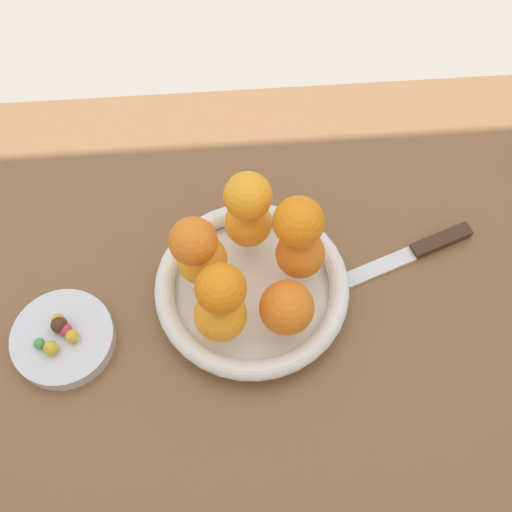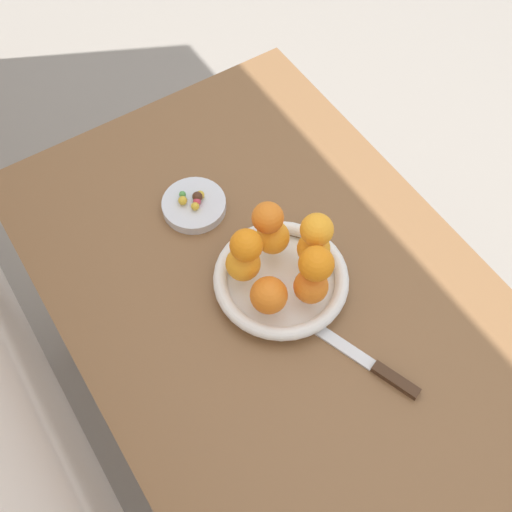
{
  "view_description": "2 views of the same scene",
  "coord_description": "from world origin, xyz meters",
  "px_view_note": "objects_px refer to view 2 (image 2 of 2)",
  "views": [
    {
      "loc": [
        0.01,
        0.35,
        1.52
      ],
      "look_at": [
        -0.01,
        -0.02,
        0.83
      ],
      "focal_mm": 45.0,
      "sensor_mm": 36.0,
      "label": 1
    },
    {
      "loc": [
        -0.48,
        0.35,
        1.81
      ],
      "look_at": [
        0.02,
        0.02,
        0.83
      ],
      "focal_mm": 45.0,
      "sensor_mm": 36.0,
      "label": 2
    }
  ],
  "objects_px": {
    "orange_3": "(273,237)",
    "orange_4": "(243,264)",
    "candy_dish": "(194,205)",
    "candy_ball_2": "(197,197)",
    "fruit_bowl": "(281,280)",
    "candy_ball_1": "(200,195)",
    "orange_5": "(317,230)",
    "orange_6": "(316,264)",
    "candy_ball_3": "(183,201)",
    "orange_8": "(246,245)",
    "orange_2": "(314,249)",
    "orange_7": "(268,218)",
    "knife": "(366,361)",
    "candy_ball_5": "(197,202)",
    "orange_0": "(269,295)",
    "candy_ball_0": "(182,194)",
    "candy_ball_4": "(195,206)",
    "dining_table": "(270,307)",
    "orange_1": "(311,286)"
  },
  "relations": [
    {
      "from": "knife",
      "to": "orange_8",
      "type": "bearing_deg",
      "value": 20.14
    },
    {
      "from": "fruit_bowl",
      "to": "orange_2",
      "type": "distance_m",
      "value": 0.09
    },
    {
      "from": "candy_ball_1",
      "to": "orange_6",
      "type": "bearing_deg",
      "value": -168.94
    },
    {
      "from": "orange_8",
      "to": "orange_6",
      "type": "bearing_deg",
      "value": -140.19
    },
    {
      "from": "candy_ball_5",
      "to": "dining_table",
      "type": "bearing_deg",
      "value": -172.82
    },
    {
      "from": "dining_table",
      "to": "orange_3",
      "type": "xyz_separation_m",
      "value": [
        0.05,
        -0.04,
        0.16
      ]
    },
    {
      "from": "candy_dish",
      "to": "candy_ball_2",
      "type": "relative_size",
      "value": 6.09
    },
    {
      "from": "candy_ball_0",
      "to": "candy_ball_4",
      "type": "relative_size",
      "value": 0.84
    },
    {
      "from": "orange_0",
      "to": "orange_2",
      "type": "distance_m",
      "value": 0.13
    },
    {
      "from": "orange_2",
      "to": "orange_0",
      "type": "bearing_deg",
      "value": 107.07
    },
    {
      "from": "orange_7",
      "to": "candy_ball_3",
      "type": "distance_m",
      "value": 0.23
    },
    {
      "from": "orange_0",
      "to": "orange_1",
      "type": "xyz_separation_m",
      "value": [
        -0.02,
        -0.07,
        -0.0
      ]
    },
    {
      "from": "orange_3",
      "to": "orange_4",
      "type": "distance_m",
      "value": 0.08
    },
    {
      "from": "orange_0",
      "to": "orange_8",
      "type": "relative_size",
      "value": 1.14
    },
    {
      "from": "candy_ball_1",
      "to": "candy_ball_4",
      "type": "distance_m",
      "value": 0.03
    },
    {
      "from": "fruit_bowl",
      "to": "candy_ball_1",
      "type": "distance_m",
      "value": 0.25
    },
    {
      "from": "candy_dish",
      "to": "orange_4",
      "type": "xyz_separation_m",
      "value": [
        -0.2,
        0.01,
        0.06
      ]
    },
    {
      "from": "knife",
      "to": "orange_2",
      "type": "bearing_deg",
      "value": -8.21
    },
    {
      "from": "orange_3",
      "to": "candy_ball_2",
      "type": "bearing_deg",
      "value": 17.59
    },
    {
      "from": "orange_7",
      "to": "orange_8",
      "type": "distance_m",
      "value": 0.07
    },
    {
      "from": "dining_table",
      "to": "candy_ball_0",
      "type": "height_order",
      "value": "candy_ball_0"
    },
    {
      "from": "fruit_bowl",
      "to": "candy_ball_5",
      "type": "bearing_deg",
      "value": 10.56
    },
    {
      "from": "orange_6",
      "to": "orange_5",
      "type": "bearing_deg",
      "value": -36.44
    },
    {
      "from": "fruit_bowl",
      "to": "candy_ball_0",
      "type": "bearing_deg",
      "value": 12.51
    },
    {
      "from": "candy_ball_2",
      "to": "candy_ball_4",
      "type": "relative_size",
      "value": 1.27
    },
    {
      "from": "candy_dish",
      "to": "orange_0",
      "type": "relative_size",
      "value": 1.93
    },
    {
      "from": "knife",
      "to": "orange_3",
      "type": "bearing_deg",
      "value": 4.12
    },
    {
      "from": "orange_7",
      "to": "candy_ball_4",
      "type": "xyz_separation_m",
      "value": [
        0.16,
        0.07,
        -0.1
      ]
    },
    {
      "from": "orange_2",
      "to": "candy_ball_1",
      "type": "xyz_separation_m",
      "value": [
        0.25,
        0.1,
        -0.04
      ]
    },
    {
      "from": "candy_ball_1",
      "to": "candy_ball_2",
      "type": "xyz_separation_m",
      "value": [
        -0.0,
        0.01,
        0.0
      ]
    },
    {
      "from": "candy_ball_2",
      "to": "candy_ball_5",
      "type": "xyz_separation_m",
      "value": [
        -0.01,
        0.01,
        -0.0
      ]
    },
    {
      "from": "orange_5",
      "to": "candy_ball_0",
      "type": "bearing_deg",
      "value": 25.9
    },
    {
      "from": "orange_7",
      "to": "orange_8",
      "type": "height_order",
      "value": "orange_8"
    },
    {
      "from": "candy_dish",
      "to": "candy_ball_5",
      "type": "relative_size",
      "value": 8.07
    },
    {
      "from": "fruit_bowl",
      "to": "orange_5",
      "type": "bearing_deg",
      "value": -90.53
    },
    {
      "from": "orange_4",
      "to": "orange_7",
      "type": "xyz_separation_m",
      "value": [
        0.03,
        -0.07,
        0.06
      ]
    },
    {
      "from": "candy_ball_1",
      "to": "candy_ball_0",
      "type": "bearing_deg",
      "value": 53.11
    },
    {
      "from": "orange_5",
      "to": "orange_6",
      "type": "distance_m",
      "value": 0.07
    },
    {
      "from": "orange_6",
      "to": "candy_ball_5",
      "type": "relative_size",
      "value": 3.88
    },
    {
      "from": "orange_5",
      "to": "orange_8",
      "type": "distance_m",
      "value": 0.13
    },
    {
      "from": "dining_table",
      "to": "candy_ball_3",
      "type": "bearing_deg",
      "value": 12.0
    },
    {
      "from": "orange_5",
      "to": "candy_ball_3",
      "type": "bearing_deg",
      "value": 28.6
    },
    {
      "from": "orange_4",
      "to": "knife",
      "type": "relative_size",
      "value": 0.26
    },
    {
      "from": "orange_4",
      "to": "candy_ball_4",
      "type": "bearing_deg",
      "value": -0.97
    },
    {
      "from": "fruit_bowl",
      "to": "orange_2",
      "type": "bearing_deg",
      "value": -90.37
    },
    {
      "from": "orange_6",
      "to": "orange_7",
      "type": "bearing_deg",
      "value": 7.49
    },
    {
      "from": "orange_8",
      "to": "candy_ball_3",
      "type": "bearing_deg",
      "value": 4.29
    },
    {
      "from": "dining_table",
      "to": "orange_8",
      "type": "bearing_deg",
      "value": 50.98
    },
    {
      "from": "orange_4",
      "to": "orange_1",
      "type": "bearing_deg",
      "value": -143.76
    },
    {
      "from": "fruit_bowl",
      "to": "orange_4",
      "type": "distance_m",
      "value": 0.09
    }
  ]
}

